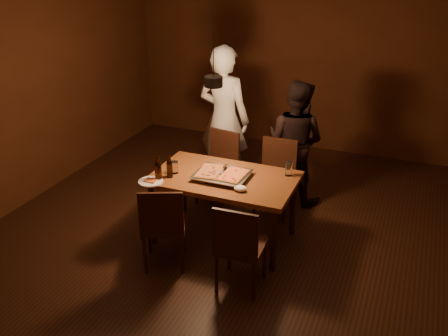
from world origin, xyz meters
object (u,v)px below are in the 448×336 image
at_px(chair_near_right, 239,241).
at_px(beer_bottle_a, 158,168).
at_px(chair_far_left, 220,160).
at_px(beer_bottle_b, 169,166).
at_px(pendant_lamp, 214,81).
at_px(diner_white, 224,119).
at_px(plate_slice, 151,182).
at_px(chair_far_right, 277,170).
at_px(chair_near_left, 163,221).
at_px(dining_table, 224,183).
at_px(pizza_tray, 222,176).
at_px(diner_dark, 295,142).

xyz_separation_m(chair_near_right, beer_bottle_a, (-1.06, 0.46, 0.35)).
bearing_deg(beer_bottle_a, chair_far_left, 80.25).
relative_size(beer_bottle_b, pendant_lamp, 0.22).
height_order(chair_far_left, diner_white, diner_white).
distance_m(chair_far_left, plate_slice, 1.29).
relative_size(chair_near_right, plate_slice, 1.90).
distance_m(chair_far_right, pendant_lamp, 1.54).
distance_m(beer_bottle_a, diner_white, 1.53).
bearing_deg(chair_near_left, dining_table, 41.02).
distance_m(chair_far_right, pizza_tray, 0.95).
relative_size(chair_far_right, beer_bottle_a, 1.83).
bearing_deg(pizza_tray, diner_dark, 70.31).
relative_size(dining_table, plate_slice, 5.89).
bearing_deg(dining_table, plate_slice, -147.66).
bearing_deg(pendant_lamp, pizza_tray, -22.04).
bearing_deg(beer_bottle_a, pizza_tray, 26.65).
height_order(chair_far_right, diner_white, diner_white).
distance_m(pizza_tray, diner_dark, 1.33).
relative_size(beer_bottle_b, diner_dark, 0.16).
bearing_deg(diner_dark, chair_near_right, 104.25).
bearing_deg(plate_slice, pizza_tray, 30.60).
bearing_deg(diner_dark, pizza_tray, 83.94).
bearing_deg(diner_dark, chair_far_right, 88.64).
bearing_deg(chair_near_right, beer_bottle_a, 154.07).
bearing_deg(chair_near_right, chair_far_right, 92.00).
height_order(chair_far_right, beer_bottle_a, beer_bottle_a).
height_order(diner_white, diner_dark, diner_white).
relative_size(chair_far_left, chair_near_right, 1.02).
height_order(diner_white, pendant_lamp, pendant_lamp).
distance_m(chair_near_right, diner_white, 2.24).
bearing_deg(beer_bottle_b, pizza_tray, 19.98).
height_order(diner_dark, pendant_lamp, pendant_lamp).
bearing_deg(diner_white, plate_slice, 90.74).
relative_size(pizza_tray, pendant_lamp, 0.50).
bearing_deg(pendant_lamp, dining_table, -5.08).
bearing_deg(pizza_tray, pendant_lamp, 158.09).
distance_m(chair_near_left, beer_bottle_b, 0.63).
distance_m(dining_table, pendant_lamp, 1.09).
xyz_separation_m(chair_far_left, plate_slice, (-0.25, -1.24, 0.22)).
distance_m(beer_bottle_a, diner_dark, 1.87).
bearing_deg(chair_far_left, diner_dark, -144.30).
height_order(beer_bottle_b, plate_slice, beer_bottle_b).
bearing_deg(chair_far_left, plate_slice, 89.71).
distance_m(beer_bottle_a, pendant_lamp, 1.06).
xyz_separation_m(dining_table, diner_white, (-0.49, 1.20, 0.26)).
bearing_deg(pizza_tray, chair_near_right, -57.90).
relative_size(chair_far_left, pendant_lamp, 0.45).
bearing_deg(plate_slice, dining_table, 32.34).
xyz_separation_m(chair_near_left, beer_bottle_a, (-0.25, 0.40, 0.35)).
relative_size(chair_near_right, pizza_tray, 0.88).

